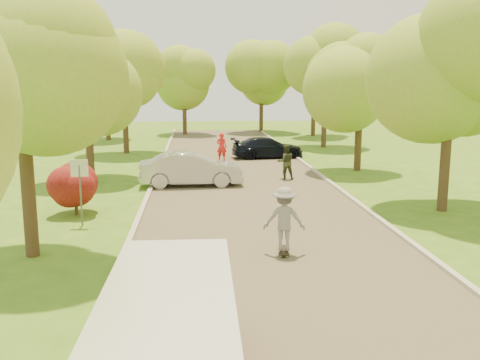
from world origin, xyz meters
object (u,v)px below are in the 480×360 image
object	(u,v)px
street_sign	(80,178)
minivan	(170,341)
longboard	(284,250)
person_olive	(286,162)
silver_sedan	(191,169)
dark_sedan	(268,148)
skateboarder	(284,219)
person_striped	(222,147)

from	to	relation	value
street_sign	minivan	xyz separation A→B (m)	(3.30, -9.98, -0.63)
longboard	person_olive	distance (m)	11.26
silver_sedan	longboard	size ratio (longest dim) A/B	4.96
minivan	dark_sedan	distance (m)	25.42
street_sign	silver_sedan	bearing A→B (deg)	61.68
minivan	longboard	distance (m)	7.18
dark_sedan	person_olive	size ratio (longest dim) A/B	2.55
dark_sedan	longboard	world-z (taller)	dark_sedan
skateboarder	person_striped	xyz separation A→B (m)	(-0.82, 17.46, -0.16)
silver_sedan	person_olive	xyz separation A→B (m)	(4.48, 1.17, 0.10)
person_striped	minivan	bearing A→B (deg)	101.66
longboard	skateboarder	world-z (taller)	skateboarder
dark_sedan	skateboarder	distance (m)	18.51
silver_sedan	person_olive	size ratio (longest dim) A/B	2.68
longboard	person_striped	world-z (taller)	person_striped
longboard	minivan	bearing A→B (deg)	75.53
street_sign	person_olive	world-z (taller)	street_sign
person_olive	silver_sedan	bearing A→B (deg)	11.01
street_sign	person_striped	size ratio (longest dim) A/B	1.32
dark_sedan	person_olive	bearing A→B (deg)	172.52
skateboarder	dark_sedan	bearing A→B (deg)	-87.94
street_sign	skateboarder	world-z (taller)	street_sign
person_striped	skateboarder	bearing A→B (deg)	108.98
minivan	skateboarder	bearing A→B (deg)	68.10
street_sign	longboard	world-z (taller)	street_sign
dark_sedan	skateboarder	size ratio (longest dim) A/B	2.50
minivan	silver_sedan	size ratio (longest dim) A/B	1.04
street_sign	silver_sedan	size ratio (longest dim) A/B	0.47
street_sign	longboard	bearing A→B (deg)	-29.34
silver_sedan	skateboarder	size ratio (longest dim) A/B	2.62
person_striped	person_olive	size ratio (longest dim) A/B	0.96
dark_sedan	person_striped	world-z (taller)	person_striped
minivan	silver_sedan	world-z (taller)	minivan
minivan	person_striped	bearing A→B (deg)	86.31
dark_sedan	person_olive	distance (m)	7.32
person_olive	skateboarder	bearing A→B (deg)	76.58
dark_sedan	longboard	size ratio (longest dim) A/B	4.73
skateboarder	person_olive	size ratio (longest dim) A/B	1.02
dark_sedan	silver_sedan	bearing A→B (deg)	145.04
longboard	skateboarder	size ratio (longest dim) A/B	0.53
person_striped	longboard	bearing A→B (deg)	108.98
minivan	longboard	bearing A→B (deg)	68.10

